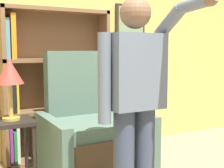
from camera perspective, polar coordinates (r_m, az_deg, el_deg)
wall_back at (r=3.72m, az=-11.50°, el=8.51°), size 8.00×0.11×2.80m
bookcase at (r=3.58m, az=-11.35°, el=-0.35°), size 1.21×0.28×1.70m
armchair at (r=3.16m, az=-3.63°, el=-9.55°), size 0.97×0.83×1.24m
person_standing at (r=2.22m, az=4.32°, el=-2.28°), size 0.54×0.78×1.61m
side_table at (r=2.96m, az=-17.85°, el=-8.85°), size 0.38×0.38×0.63m
table_lamp at (r=2.87m, az=-18.21°, el=1.69°), size 0.24×0.24×0.54m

